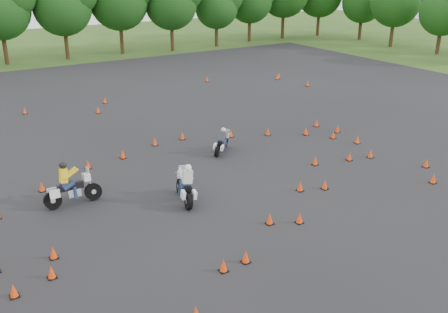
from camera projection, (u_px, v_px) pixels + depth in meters
ground at (274, 212)px, 21.28m from camera, size 140.00×140.00×0.00m
asphalt_pad at (204, 166)px, 26.01m from camera, size 62.00×62.00×0.00m
treeline at (82, 20)px, 48.90m from camera, size 86.62×32.37×10.81m
traffic_cones at (207, 165)px, 25.57m from camera, size 36.16×32.89×0.45m
rider_grey at (221, 139)px, 27.60m from camera, size 1.90×1.74×1.53m
rider_yellow at (72, 184)px, 21.53m from camera, size 2.54×0.84×1.95m
rider_white at (183, 182)px, 21.87m from camera, size 1.30×2.46×1.81m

